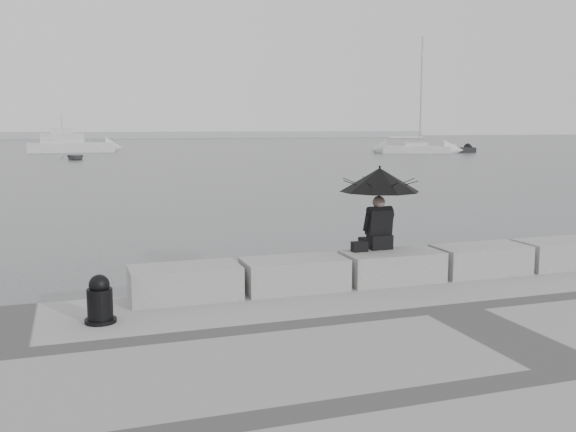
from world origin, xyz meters
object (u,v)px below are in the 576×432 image
object	(u,v)px
dinghy	(75,157)
mooring_bollard	(100,303)
seated_person	(380,187)
sailboat_right	(415,148)
small_motorboat	(453,150)
motor_cruiser	(71,145)

from	to	relation	value
dinghy	mooring_bollard	bearing A→B (deg)	-97.86
seated_person	sailboat_right	distance (m)	63.31
seated_person	dinghy	size ratio (longest dim) A/B	0.42
mooring_bollard	dinghy	size ratio (longest dim) A/B	0.20
small_motorboat	mooring_bollard	bearing A→B (deg)	-136.13
motor_cruiser	seated_person	bearing A→B (deg)	-85.81
motor_cruiser	dinghy	world-z (taller)	motor_cruiser
sailboat_right	dinghy	size ratio (longest dim) A/B	3.91
small_motorboat	sailboat_right	bearing A→B (deg)	161.51
small_motorboat	dinghy	xyz separation A→B (m)	(-40.90, -1.89, -0.04)
small_motorboat	dinghy	bearing A→B (deg)	173.18
seated_person	dinghy	xyz separation A→B (m)	(-4.48, 52.01, -1.75)
seated_person	motor_cruiser	size ratio (longest dim) A/B	0.15
seated_person	sailboat_right	world-z (taller)	sailboat_right
mooring_bollard	sailboat_right	world-z (taller)	sailboat_right
dinghy	small_motorboat	bearing A→B (deg)	-5.14
mooring_bollard	small_motorboat	xyz separation A→B (m)	(40.97, 55.03, -0.45)
seated_person	mooring_bollard	xyz separation A→B (m)	(-4.55, -1.13, -1.26)
small_motorboat	dinghy	size ratio (longest dim) A/B	1.78
seated_person	dinghy	world-z (taller)	seated_person
seated_person	sailboat_right	bearing A→B (deg)	60.22
sailboat_right	dinghy	world-z (taller)	sailboat_right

